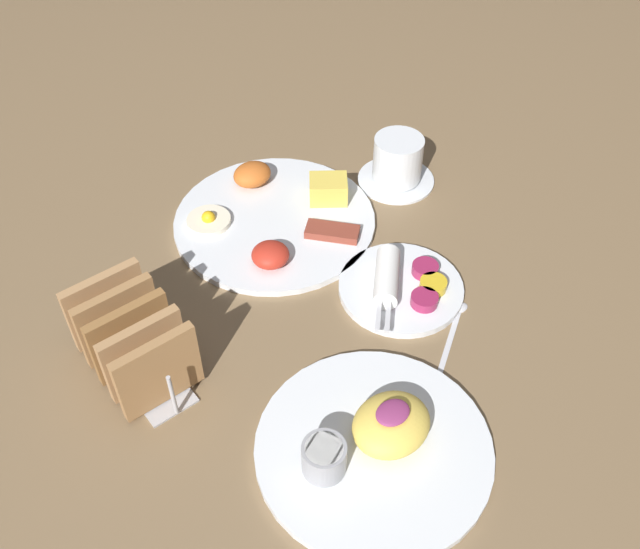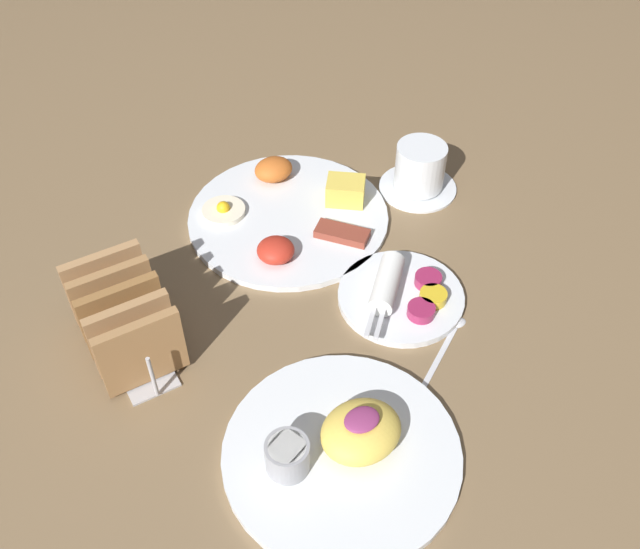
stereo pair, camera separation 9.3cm
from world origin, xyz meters
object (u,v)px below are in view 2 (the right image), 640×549
Objects in this scene: plate_breakfast at (290,213)px; plate_condiments at (401,294)px; coffee_cup at (420,170)px; toast_rack at (125,319)px; plate_foreground at (342,447)px.

plate_breakfast reaches higher than plate_condiments.
toast_rack is at bearing -171.22° from coffee_cup.
plate_foreground is at bearing -60.65° from toast_rack.
toast_rack reaches higher than plate_foreground.
plate_condiments is at bearing 40.41° from plate_foreground.
coffee_cup reaches higher than plate_condiments.
plate_breakfast is 0.40m from plate_foreground.
plate_foreground reaches higher than plate_condiments.
plate_foreground is 1.46× the size of toast_rack.
plate_foreground is at bearing -139.59° from plate_condiments.
plate_breakfast is 2.46× the size of coffee_cup.
coffee_cup is (0.21, -0.04, 0.03)m from plate_breakfast.
coffee_cup is at bearing 8.78° from toast_rack.
plate_breakfast is at bearing 103.02° from plate_condiments.
coffee_cup is at bearing 44.73° from plate_foreground.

